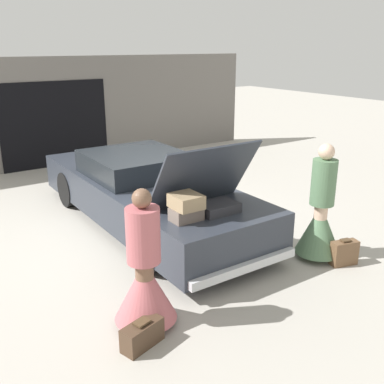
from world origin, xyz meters
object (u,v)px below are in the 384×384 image
at_px(suitcase_beside_left_person, 142,335).
at_px(suitcase_beside_right_person, 344,253).
at_px(person_left, 145,279).
at_px(person_right, 320,219).
at_px(car, 145,192).

xyz_separation_m(suitcase_beside_left_person, suitcase_beside_right_person, (3.34, 0.01, 0.05)).
bearing_deg(person_left, suitcase_beside_right_person, 72.85).
height_order(person_right, suitcase_beside_right_person, person_right).
bearing_deg(car, person_left, -118.56).
relative_size(car, person_right, 3.10).
distance_m(person_right, suitcase_beside_left_person, 3.26).
relative_size(person_right, suitcase_beside_right_person, 4.13).
xyz_separation_m(person_right, suitcase_beside_right_person, (0.14, -0.38, -0.44)).
bearing_deg(suitcase_beside_left_person, person_left, 56.02).
height_order(person_left, suitcase_beside_right_person, person_left).
distance_m(car, suitcase_beside_right_person, 3.49).
bearing_deg(person_right, car, 36.00).
relative_size(car, person_left, 3.32).
height_order(car, suitcase_beside_left_person, car).
distance_m(car, person_right, 3.07).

